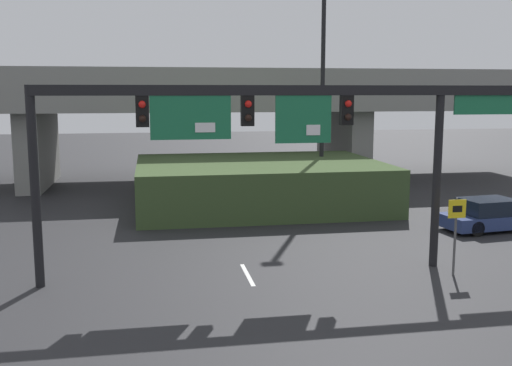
% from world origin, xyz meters
% --- Properties ---
extents(lane_markings, '(0.14, 27.42, 0.01)m').
position_xyz_m(lane_markings, '(0.00, 14.52, 0.00)').
color(lane_markings, silver).
rests_on(lane_markings, ground).
extents(signal_gantry, '(16.47, 0.44, 6.14)m').
position_xyz_m(signal_gantry, '(1.04, 10.26, 5.01)').
color(signal_gantry, black).
rests_on(signal_gantry, ground).
extents(speed_limit_sign, '(0.60, 0.11, 2.56)m').
position_xyz_m(speed_limit_sign, '(6.64, 9.15, 1.67)').
color(speed_limit_sign, '#4C4C4C').
rests_on(speed_limit_sign, ground).
extents(highway_light_pole_near, '(0.70, 0.36, 14.89)m').
position_xyz_m(highway_light_pole_near, '(6.40, 23.88, 7.82)').
color(highway_light_pole_near, black).
rests_on(highway_light_pole_near, ground).
extents(overpass_bridge, '(47.25, 9.95, 7.30)m').
position_xyz_m(overpass_bridge, '(0.00, 31.13, 5.22)').
color(overpass_bridge, gray).
rests_on(overpass_bridge, ground).
extents(grass_embankment, '(12.51, 9.44, 2.34)m').
position_xyz_m(grass_embankment, '(2.51, 22.09, 1.17)').
color(grass_embankment, '#384C28').
rests_on(grass_embankment, ground).
extents(parked_sedan_near_right, '(4.45, 2.35, 1.37)m').
position_xyz_m(parked_sedan_near_right, '(11.36, 14.87, 0.64)').
color(parked_sedan_near_right, navy).
rests_on(parked_sedan_near_right, ground).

